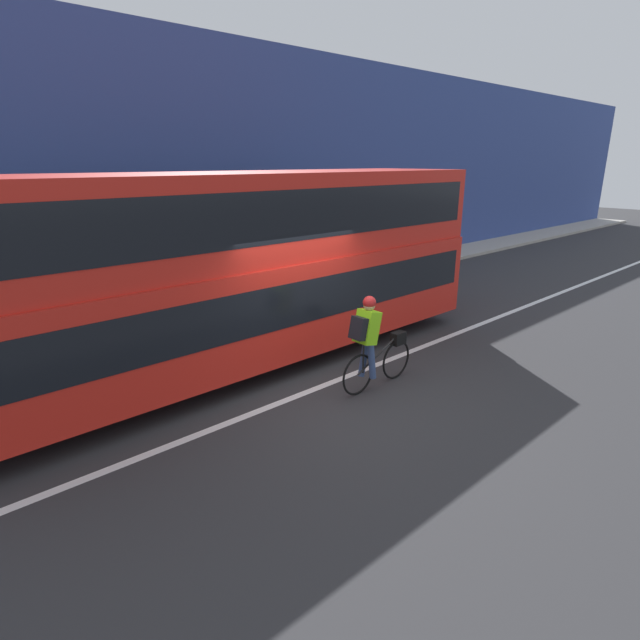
% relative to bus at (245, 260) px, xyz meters
% --- Properties ---
extents(ground_plane, '(80.00, 80.00, 0.00)m').
position_rel_bus_xyz_m(ground_plane, '(0.23, -1.73, -1.96)').
color(ground_plane, '#2D2D30').
extents(road_center_line, '(50.00, 0.14, 0.01)m').
position_rel_bus_xyz_m(road_center_line, '(0.23, -1.79, -1.96)').
color(road_center_line, silver).
rests_on(road_center_line, ground_plane).
extents(sidewalk_curb, '(60.00, 1.71, 0.12)m').
position_rel_bus_xyz_m(sidewalk_curb, '(0.23, 3.85, -1.90)').
color(sidewalk_curb, '#A8A399').
rests_on(sidewalk_curb, ground_plane).
extents(building_facade, '(60.00, 0.30, 6.79)m').
position_rel_bus_xyz_m(building_facade, '(0.23, 4.85, 1.43)').
color(building_facade, '#33478C').
rests_on(building_facade, ground_plane).
extents(bus, '(10.05, 2.58, 3.49)m').
position_rel_bus_xyz_m(bus, '(0.00, 0.00, 0.00)').
color(bus, black).
rests_on(bus, ground_plane).
extents(cyclist_on_bike, '(1.66, 0.32, 1.64)m').
position_rel_bus_xyz_m(cyclist_on_bike, '(0.79, -2.41, -1.08)').
color(cyclist_on_bike, black).
rests_on(cyclist_on_bike, ground_plane).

